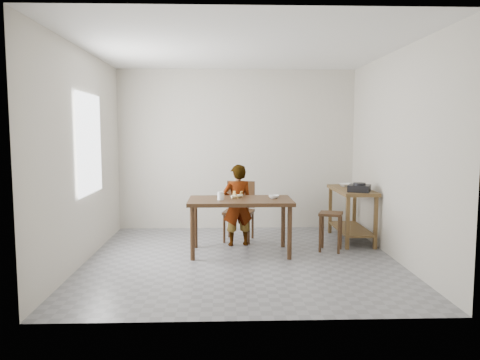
{
  "coord_description": "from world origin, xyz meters",
  "views": [
    {
      "loc": [
        -0.23,
        -5.97,
        1.67
      ],
      "look_at": [
        0.0,
        0.4,
        1.0
      ],
      "focal_mm": 35.0,
      "sensor_mm": 36.0,
      "label": 1
    }
  ],
  "objects_px": {
    "child": "(238,205)",
    "stool": "(331,232)",
    "dining_table": "(240,226)",
    "prep_counter": "(351,215)",
    "dining_chair": "(239,212)"
  },
  "relations": [
    {
      "from": "dining_chair",
      "to": "prep_counter",
      "type": "bearing_deg",
      "value": 10.96
    },
    {
      "from": "prep_counter",
      "to": "stool",
      "type": "relative_size",
      "value": 2.2
    },
    {
      "from": "child",
      "to": "stool",
      "type": "height_order",
      "value": "child"
    },
    {
      "from": "child",
      "to": "dining_chair",
      "type": "relative_size",
      "value": 1.33
    },
    {
      "from": "prep_counter",
      "to": "child",
      "type": "relative_size",
      "value": 1.01
    },
    {
      "from": "child",
      "to": "prep_counter",
      "type": "bearing_deg",
      "value": 177.03
    },
    {
      "from": "dining_table",
      "to": "dining_chair",
      "type": "height_order",
      "value": "dining_chair"
    },
    {
      "from": "dining_table",
      "to": "dining_chair",
      "type": "bearing_deg",
      "value": 89.78
    },
    {
      "from": "dining_table",
      "to": "prep_counter",
      "type": "height_order",
      "value": "prep_counter"
    },
    {
      "from": "child",
      "to": "stool",
      "type": "bearing_deg",
      "value": 153.06
    },
    {
      "from": "child",
      "to": "stool",
      "type": "xyz_separation_m",
      "value": [
        1.29,
        -0.37,
        -0.32
      ]
    },
    {
      "from": "prep_counter",
      "to": "dining_chair",
      "type": "relative_size",
      "value": 1.34
    },
    {
      "from": "dining_table",
      "to": "child",
      "type": "distance_m",
      "value": 0.5
    },
    {
      "from": "dining_table",
      "to": "stool",
      "type": "height_order",
      "value": "dining_table"
    },
    {
      "from": "dining_chair",
      "to": "stool",
      "type": "distance_m",
      "value": 1.43
    }
  ]
}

